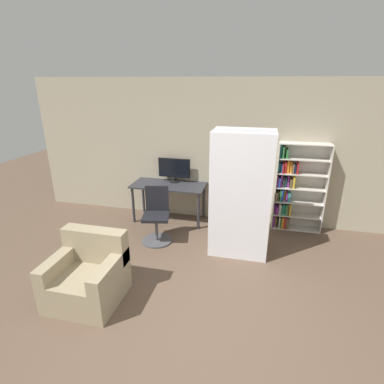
% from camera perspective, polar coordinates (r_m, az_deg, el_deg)
% --- Properties ---
extents(ground_plane, '(16.00, 16.00, 0.00)m').
position_cam_1_polar(ground_plane, '(3.62, 0.14, -26.22)').
color(ground_plane, brown).
extents(wall_back, '(8.00, 0.06, 2.70)m').
position_cam_1_polar(wall_back, '(5.74, 7.37, 7.37)').
color(wall_back, tan).
rests_on(wall_back, ground).
extents(desk, '(1.42, 0.64, 0.75)m').
position_cam_1_polar(desk, '(5.83, -4.47, 0.57)').
color(desk, '#2D2D33').
rests_on(desk, ground).
extents(monitor, '(0.64, 0.21, 0.47)m').
position_cam_1_polar(monitor, '(5.88, -3.42, 4.39)').
color(monitor, black).
rests_on(monitor, desk).
extents(office_chair, '(0.52, 0.52, 0.95)m').
position_cam_1_polar(office_chair, '(5.20, -6.75, -5.23)').
color(office_chair, '#4C4C51').
rests_on(office_chair, ground).
extents(bookshelf, '(0.88, 0.28, 1.63)m').
position_cam_1_polar(bookshelf, '(5.77, 18.74, 0.58)').
color(bookshelf, beige).
rests_on(bookshelf, ground).
extents(mattress_near, '(0.91, 0.28, 1.97)m').
position_cam_1_polar(mattress_near, '(4.52, 9.23, -1.19)').
color(mattress_near, silver).
rests_on(mattress_near, ground).
extents(mattress_far, '(0.91, 0.28, 1.97)m').
position_cam_1_polar(mattress_far, '(4.82, 9.53, 0.19)').
color(mattress_far, silver).
rests_on(mattress_far, ground).
extents(armchair, '(0.85, 0.80, 0.85)m').
position_cam_1_polar(armchair, '(4.15, -19.15, -14.77)').
color(armchair, gray).
rests_on(armchair, ground).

